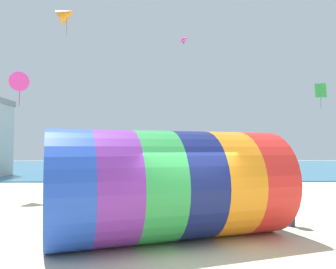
% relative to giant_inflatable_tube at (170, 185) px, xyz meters
% --- Properties ---
extents(ground_plane, '(120.00, 120.00, 0.00)m').
position_rel_giant_inflatable_tube_xyz_m(ground_plane, '(0.53, -0.99, -1.55)').
color(ground_plane, beige).
extents(sea, '(120.00, 40.00, 0.10)m').
position_rel_giant_inflatable_tube_xyz_m(sea, '(0.53, 35.46, -1.50)').
color(sea, teal).
rests_on(sea, ground).
extents(giant_inflatable_tube, '(7.36, 5.06, 3.10)m').
position_rel_giant_inflatable_tube_xyz_m(giant_inflatable_tube, '(0.00, 0.00, 0.00)').
color(giant_inflatable_tube, blue).
rests_on(giant_inflatable_tube, ground).
extents(kite_handler, '(0.28, 0.39, 1.60)m').
position_rel_giant_inflatable_tube_xyz_m(kite_handler, '(4.08, 1.48, -0.74)').
color(kite_handler, '#383D56').
rests_on(kite_handler, ground).
extents(kite_magenta_parafoil, '(0.56, 0.83, 0.41)m').
position_rel_giant_inflatable_tube_xyz_m(kite_magenta_parafoil, '(1.18, 11.23, 7.99)').
color(kite_magenta_parafoil, '#D1339E').
extents(kite_magenta_delta, '(1.39, 1.53, 2.02)m').
position_rel_giant_inflatable_tube_xyz_m(kite_magenta_delta, '(-7.92, 8.25, 4.70)').
color(kite_magenta_delta, '#D1339E').
extents(kite_orange_delta, '(1.41, 1.05, 2.13)m').
position_rel_giant_inflatable_tube_xyz_m(kite_orange_delta, '(-6.48, 11.82, 9.83)').
color(kite_orange_delta, orange).
extents(kite_green_diamond, '(0.80, 0.49, 1.82)m').
position_rel_giant_inflatable_tube_xyz_m(kite_green_diamond, '(11.03, 13.35, 5.11)').
color(kite_green_diamond, green).
extents(bystander_near_water, '(0.29, 0.40, 1.54)m').
position_rel_giant_inflatable_tube_xyz_m(bystander_near_water, '(-6.61, 10.83, -0.78)').
color(bystander_near_water, '#383D56').
rests_on(bystander_near_water, ground).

